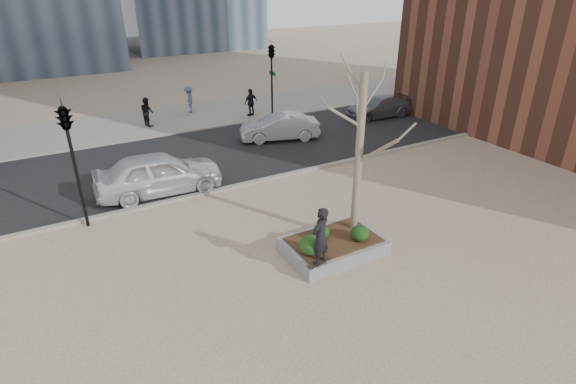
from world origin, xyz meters
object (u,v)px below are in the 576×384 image
planter (333,246)px  skateboard (319,263)px  police_car (159,173)px  skateboarder (320,236)px

planter → skateboard: size_ratio=3.85×
skateboard → police_car: (-2.45, 7.88, 0.37)m
planter → skateboarder: skateboarder is taller
planter → skateboarder: 1.83m
planter → skateboard: skateboard is taller
skateboarder → police_car: (-2.45, 7.88, -0.54)m
skateboarder → planter: bearing=-167.5°
skateboarder → skateboard: bearing=180.0°
skateboarder → police_car: size_ratio=0.35×
skateboard → skateboarder: size_ratio=0.45×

